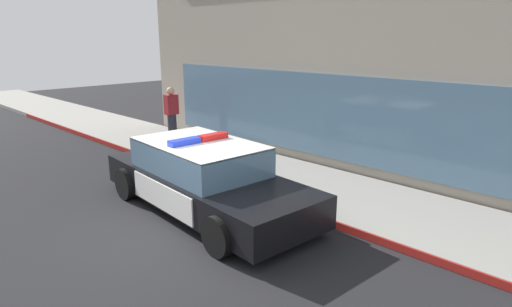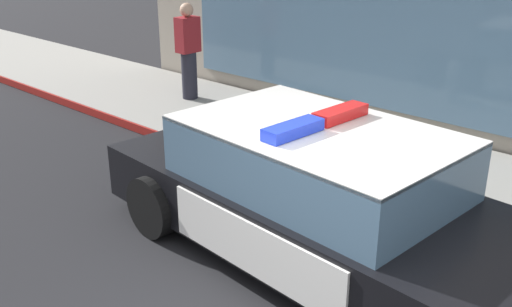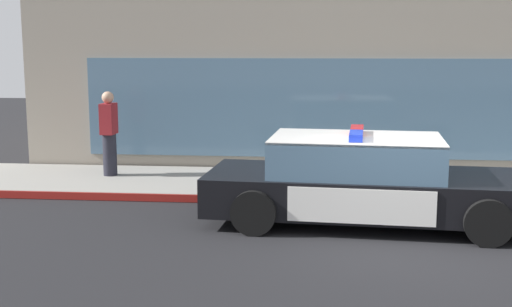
# 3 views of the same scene
# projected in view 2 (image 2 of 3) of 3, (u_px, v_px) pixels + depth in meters

# --- Properties ---
(sidewalk) EXTENTS (48.00, 2.66, 0.15)m
(sidewalk) POSITION_uv_depth(u_px,v_px,m) (488.00, 196.00, 7.11)
(sidewalk) COLOR gray
(sidewalk) RESTS_ON ground
(curb_red_paint) EXTENTS (28.80, 0.04, 0.14)m
(curb_red_paint) POSITION_uv_depth(u_px,v_px,m) (438.00, 237.00, 6.18)
(curb_red_paint) COLOR maroon
(curb_red_paint) RESTS_ON ground
(police_cruiser) EXTENTS (5.17, 2.38, 1.49)m
(police_cruiser) POSITION_uv_depth(u_px,v_px,m) (326.00, 199.00, 5.65)
(police_cruiser) COLOR black
(police_cruiser) RESTS_ON ground
(fire_hydrant) EXTENTS (0.34, 0.39, 0.73)m
(fire_hydrant) POSITION_uv_depth(u_px,v_px,m) (318.00, 138.00, 7.75)
(fire_hydrant) COLOR silver
(fire_hydrant) RESTS_ON sidewalk
(pedestrian_on_sidewalk) EXTENTS (0.28, 0.41, 1.71)m
(pedestrian_on_sidewalk) POSITION_uv_depth(u_px,v_px,m) (188.00, 51.00, 10.45)
(pedestrian_on_sidewalk) COLOR #23232D
(pedestrian_on_sidewalk) RESTS_ON sidewalk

